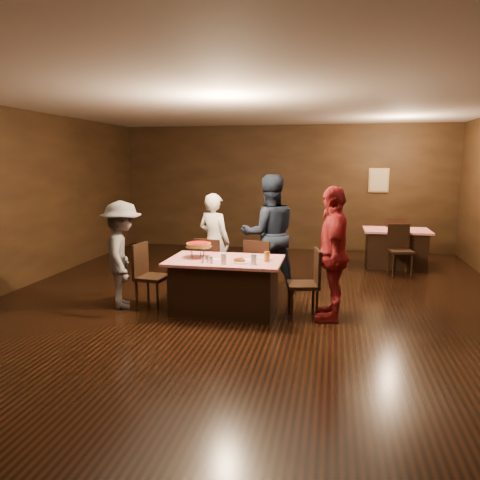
{
  "coord_description": "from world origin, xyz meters",
  "views": [
    {
      "loc": [
        1.17,
        -6.43,
        2.13
      ],
      "look_at": [
        -0.14,
        0.16,
        1.0
      ],
      "focal_mm": 35.0,
      "sensor_mm": 36.0,
      "label": 1
    }
  ],
  "objects_px": {
    "chair_back_near": "(401,250)",
    "plate_empty": "(265,258)",
    "glass_front_left": "(224,259)",
    "diner_grey_knit": "(122,255)",
    "chair_back_far": "(392,239)",
    "diner_navy_hoodie": "(269,234)",
    "chair_far_left": "(211,267)",
    "glass_amber": "(267,257)",
    "pizza_stand": "(199,245)",
    "back_table": "(396,248)",
    "diner_white_jacket": "(214,242)",
    "glass_front_right": "(254,259)",
    "diner_red_shirt": "(333,253)",
    "chair_end_right": "(303,283)",
    "main_table": "(225,286)",
    "chair_far_right": "(261,269)",
    "chair_end_left": "(152,276)"
  },
  "relations": [
    {
      "from": "chair_back_near",
      "to": "plate_empty",
      "type": "distance_m",
      "value": 3.49
    },
    {
      "from": "glass_front_left",
      "to": "diner_grey_knit",
      "type": "bearing_deg",
      "value": 171.44
    },
    {
      "from": "chair_back_far",
      "to": "diner_navy_hoodie",
      "type": "height_order",
      "value": "diner_navy_hoodie"
    },
    {
      "from": "chair_far_left",
      "to": "glass_amber",
      "type": "bearing_deg",
      "value": 148.07
    },
    {
      "from": "diner_navy_hoodie",
      "to": "pizza_stand",
      "type": "distance_m",
      "value": 1.42
    },
    {
      "from": "back_table",
      "to": "glass_front_left",
      "type": "height_order",
      "value": "glass_front_left"
    },
    {
      "from": "diner_white_jacket",
      "to": "glass_front_right",
      "type": "xyz_separation_m",
      "value": [
        0.92,
        -1.44,
        0.03
      ]
    },
    {
      "from": "diner_red_shirt",
      "to": "plate_empty",
      "type": "bearing_deg",
      "value": -101.4
    },
    {
      "from": "chair_end_right",
      "to": "glass_front_right",
      "type": "height_order",
      "value": "chair_end_right"
    },
    {
      "from": "main_table",
      "to": "pizza_stand",
      "type": "xyz_separation_m",
      "value": [
        -0.4,
        0.05,
        0.57
      ]
    },
    {
      "from": "chair_far_right",
      "to": "glass_amber",
      "type": "relative_size",
      "value": 6.79
    },
    {
      "from": "plate_empty",
      "to": "glass_amber",
      "type": "distance_m",
      "value": 0.22
    },
    {
      "from": "main_table",
      "to": "chair_back_near",
      "type": "height_order",
      "value": "chair_back_near"
    },
    {
      "from": "chair_back_far",
      "to": "glass_front_left",
      "type": "relative_size",
      "value": 6.79
    },
    {
      "from": "diner_white_jacket",
      "to": "diner_grey_knit",
      "type": "bearing_deg",
      "value": 71.4
    },
    {
      "from": "chair_end_right",
      "to": "chair_back_far",
      "type": "xyz_separation_m",
      "value": [
        1.66,
        4.14,
        0.0
      ]
    },
    {
      "from": "chair_far_left",
      "to": "chair_end_left",
      "type": "xyz_separation_m",
      "value": [
        -0.7,
        -0.75,
        0.0
      ]
    },
    {
      "from": "diner_white_jacket",
      "to": "glass_front_right",
      "type": "height_order",
      "value": "diner_white_jacket"
    },
    {
      "from": "diner_navy_hoodie",
      "to": "diner_grey_knit",
      "type": "distance_m",
      "value": 2.35
    },
    {
      "from": "glass_front_left",
      "to": "chair_back_far",
      "type": "bearing_deg",
      "value": 58.63
    },
    {
      "from": "chair_far_right",
      "to": "glass_amber",
      "type": "bearing_deg",
      "value": 117.36
    },
    {
      "from": "chair_far_left",
      "to": "glass_amber",
      "type": "height_order",
      "value": "chair_far_left"
    },
    {
      "from": "back_table",
      "to": "chair_end_left",
      "type": "xyz_separation_m",
      "value": [
        -3.86,
        -3.54,
        0.09
      ]
    },
    {
      "from": "plate_empty",
      "to": "glass_front_right",
      "type": "distance_m",
      "value": 0.42
    },
    {
      "from": "chair_end_left",
      "to": "chair_back_near",
      "type": "relative_size",
      "value": 1.0
    },
    {
      "from": "chair_back_far",
      "to": "plate_empty",
      "type": "bearing_deg",
      "value": 52.98
    },
    {
      "from": "pizza_stand",
      "to": "diner_red_shirt",
      "type": "bearing_deg",
      "value": -1.83
    },
    {
      "from": "diner_red_shirt",
      "to": "glass_front_left",
      "type": "distance_m",
      "value": 1.47
    },
    {
      "from": "plate_empty",
      "to": "glass_front_left",
      "type": "bearing_deg",
      "value": -138.01
    },
    {
      "from": "plate_empty",
      "to": "diner_navy_hoodie",
      "type": "bearing_deg",
      "value": 94.85
    },
    {
      "from": "chair_end_right",
      "to": "main_table",
      "type": "bearing_deg",
      "value": -100.77
    },
    {
      "from": "diner_navy_hoodie",
      "to": "glass_amber",
      "type": "height_order",
      "value": "diner_navy_hoodie"
    },
    {
      "from": "diner_grey_knit",
      "to": "pizza_stand",
      "type": "height_order",
      "value": "diner_grey_knit"
    },
    {
      "from": "main_table",
      "to": "chair_back_far",
      "type": "relative_size",
      "value": 1.68
    },
    {
      "from": "chair_end_right",
      "to": "glass_front_left",
      "type": "xyz_separation_m",
      "value": [
        -1.05,
        -0.3,
        0.37
      ]
    },
    {
      "from": "diner_red_shirt",
      "to": "chair_end_left",
      "type": "bearing_deg",
      "value": -91.94
    },
    {
      "from": "pizza_stand",
      "to": "chair_end_left",
      "type": "bearing_deg",
      "value": -175.91
    },
    {
      "from": "chair_far_right",
      "to": "diner_white_jacket",
      "type": "height_order",
      "value": "diner_white_jacket"
    },
    {
      "from": "diner_white_jacket",
      "to": "glass_front_right",
      "type": "relative_size",
      "value": 11.54
    },
    {
      "from": "back_table",
      "to": "glass_amber",
      "type": "height_order",
      "value": "glass_amber"
    },
    {
      "from": "chair_far_right",
      "to": "chair_end_left",
      "type": "bearing_deg",
      "value": 39.89
    },
    {
      "from": "glass_front_left",
      "to": "glass_front_right",
      "type": "xyz_separation_m",
      "value": [
        0.4,
        0.05,
        0.0
      ]
    },
    {
      "from": "chair_end_left",
      "to": "diner_red_shirt",
      "type": "xyz_separation_m",
      "value": [
        2.59,
        -0.01,
        0.44
      ]
    },
    {
      "from": "chair_far_right",
      "to": "glass_front_left",
      "type": "relative_size",
      "value": 6.79
    },
    {
      "from": "chair_far_left",
      "to": "chair_back_near",
      "type": "relative_size",
      "value": 1.0
    },
    {
      "from": "diner_grey_knit",
      "to": "glass_amber",
      "type": "height_order",
      "value": "diner_grey_knit"
    },
    {
      "from": "chair_back_far",
      "to": "plate_empty",
      "type": "distance_m",
      "value": 4.57
    },
    {
      "from": "diner_navy_hoodie",
      "to": "glass_front_right",
      "type": "distance_m",
      "value": 1.43
    },
    {
      "from": "diner_navy_hoodie",
      "to": "pizza_stand",
      "type": "bearing_deg",
      "value": 31.77
    },
    {
      "from": "diner_red_shirt",
      "to": "pizza_stand",
      "type": "bearing_deg",
      "value": -93.54
    }
  ]
}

